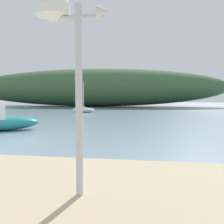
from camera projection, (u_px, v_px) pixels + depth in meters
The scene contains 3 objects.
distant_hill at pixel (91, 88), 43.99m from camera, with size 44.93×10.33×6.30m, color #3D6038.
mast_structure at pixel (61, 24), 4.28m from camera, with size 1.25×0.56×3.43m.
sailboat_by_sandbar at pixel (84, 110), 28.34m from camera, with size 2.65×1.25×3.38m.
Camera 1 is at (6.66, -10.18, 1.89)m, focal length 41.67 mm.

